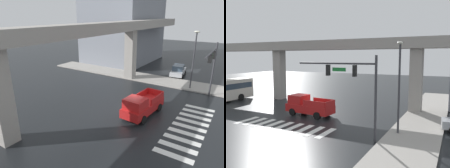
% 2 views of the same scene
% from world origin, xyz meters
% --- Properties ---
extents(ground_plane, '(120.00, 120.00, 0.00)m').
position_xyz_m(ground_plane, '(0.00, 0.00, 0.00)').
color(ground_plane, black).
extents(crosswalk_stripes, '(9.35, 2.80, 0.01)m').
position_xyz_m(crosswalk_stripes, '(-0.00, -5.63, 0.01)').
color(crosswalk_stripes, silver).
rests_on(crosswalk_stripes, ground).
extents(elevated_overpass, '(50.93, 2.24, 8.19)m').
position_xyz_m(elevated_overpass, '(0.00, 5.24, 6.99)').
color(elevated_overpass, '#9E9991').
rests_on(elevated_overpass, ground).
extents(sidewalk_east, '(4.00, 36.00, 0.15)m').
position_xyz_m(sidewalk_east, '(10.82, 2.00, 0.07)').
color(sidewalk_east, '#9E9991').
rests_on(sidewalk_east, ground).
extents(pickup_truck, '(5.23, 2.37, 2.08)m').
position_xyz_m(pickup_truck, '(-0.26, -1.31, 0.99)').
color(pickup_truck, red).
rests_on(pickup_truck, ground).
extents(sedan_silver, '(4.47, 2.32, 1.72)m').
position_xyz_m(sedan_silver, '(14.70, -0.38, 0.85)').
color(sedan_silver, '#A8AAAF').
rests_on(sedan_silver, ground).
extents(traffic_signal_mast, '(6.49, 0.32, 6.20)m').
position_xyz_m(traffic_signal_mast, '(6.85, -5.84, 4.39)').
color(traffic_signal_mast, '#38383D').
rests_on(traffic_signal_mast, ground).
extents(street_lamp_near_corner, '(0.44, 0.70, 7.24)m').
position_xyz_m(street_lamp_near_corner, '(9.62, -3.40, 4.56)').
color(street_lamp_near_corner, '#38383D').
rests_on(street_lamp_near_corner, ground).
extents(street_lamp_mid_block, '(0.44, 0.70, 7.24)m').
position_xyz_m(street_lamp_mid_block, '(9.62, 4.68, 4.56)').
color(street_lamp_mid_block, '#38383D').
rests_on(street_lamp_mid_block, ground).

